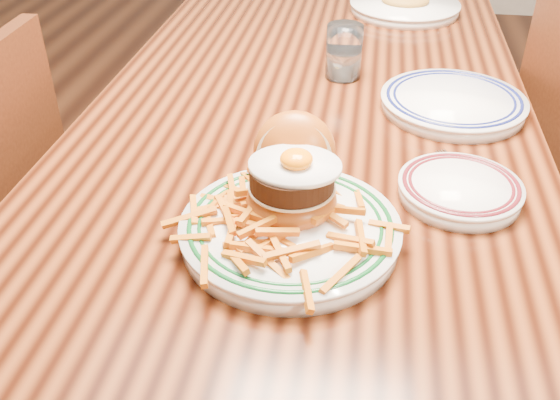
# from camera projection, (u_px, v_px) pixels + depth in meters

# --- Properties ---
(floor) EXTENTS (6.00, 6.00, 0.00)m
(floor) POSITION_uv_depth(u_px,v_px,m) (304.00, 358.00, 1.65)
(floor) COLOR black
(floor) RESTS_ON ground
(table) EXTENTS (0.85, 1.60, 0.75)m
(table) POSITION_uv_depth(u_px,v_px,m) (310.00, 140.00, 1.28)
(table) COLOR black
(table) RESTS_ON floor
(main_plate) EXTENTS (0.30, 0.32, 0.15)m
(main_plate) POSITION_uv_depth(u_px,v_px,m) (291.00, 209.00, 0.85)
(main_plate) COLOR white
(main_plate) RESTS_ON table
(side_plate) EXTENTS (0.19, 0.20, 0.03)m
(side_plate) POSITION_uv_depth(u_px,v_px,m) (460.00, 188.00, 0.94)
(side_plate) COLOR white
(side_plate) RESTS_ON table
(rear_plate) EXTENTS (0.27, 0.27, 0.03)m
(rear_plate) POSITION_uv_depth(u_px,v_px,m) (453.00, 102.00, 1.18)
(rear_plate) COLOR white
(rear_plate) RESTS_ON table
(water_glass) EXTENTS (0.07, 0.07, 0.11)m
(water_glass) POSITION_uv_depth(u_px,v_px,m) (344.00, 55.00, 1.29)
(water_glass) COLOR white
(water_glass) RESTS_ON table
(far_plate) EXTENTS (0.29, 0.29, 0.05)m
(far_plate) POSITION_uv_depth(u_px,v_px,m) (405.00, 6.00, 1.66)
(far_plate) COLOR white
(far_plate) RESTS_ON table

